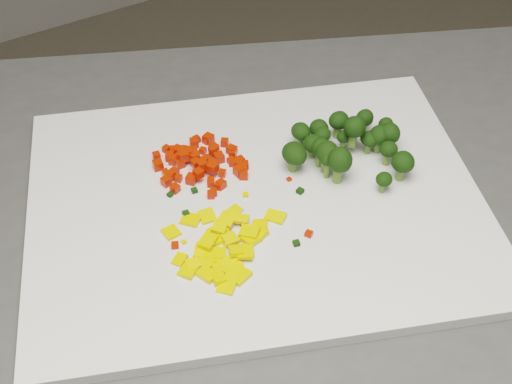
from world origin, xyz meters
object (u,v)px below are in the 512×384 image
cutting_board (256,203)px  carrot_pile (199,158)px  pepper_pile (229,234)px  broccoli_pile (351,143)px

cutting_board → carrot_pile: size_ratio=4.50×
cutting_board → carrot_pile: 0.08m
pepper_pile → cutting_board: bearing=33.7°
cutting_board → pepper_pile: size_ratio=3.88×
carrot_pile → broccoli_pile: broccoli_pile is taller
carrot_pile → pepper_pile: 0.12m
pepper_pile → broccoli_pile: size_ratio=0.97×
carrot_pile → cutting_board: bearing=-69.0°
carrot_pile → broccoli_pile: (0.15, -0.08, 0.02)m
cutting_board → broccoli_pile: bearing=-2.9°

